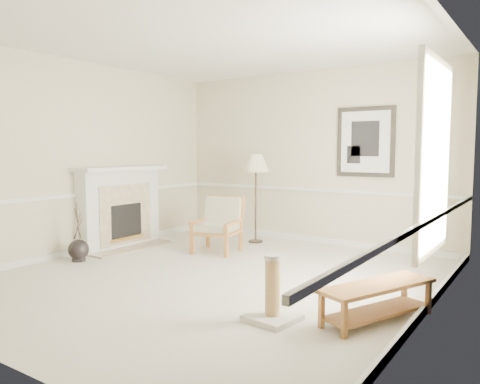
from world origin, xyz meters
name	(u,v)px	position (x,y,z in m)	size (l,w,h in m)	color
ground	(214,277)	(0.00, 0.00, 0.00)	(5.50, 5.50, 0.00)	silver
room	(226,126)	(0.14, 0.08, 1.87)	(5.04, 5.54, 2.92)	beige
fireplace	(120,208)	(-2.34, 0.60, 0.64)	(0.64, 1.64, 1.31)	white
floor_vase	(79,250)	(-2.10, -0.40, 0.16)	(0.29, 0.29, 0.85)	black
armchair	(219,222)	(-0.84, 1.26, 0.46)	(0.77, 0.80, 0.85)	#9F6133
floor_lamp	(256,166)	(-0.75, 2.17, 1.31)	(0.61, 0.61, 1.50)	black
bench	(377,296)	(2.15, -0.34, 0.23)	(0.82, 1.26, 0.35)	#9F6133
scratching_post	(273,300)	(1.35, -0.87, 0.19)	(0.48, 0.48, 0.62)	silver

